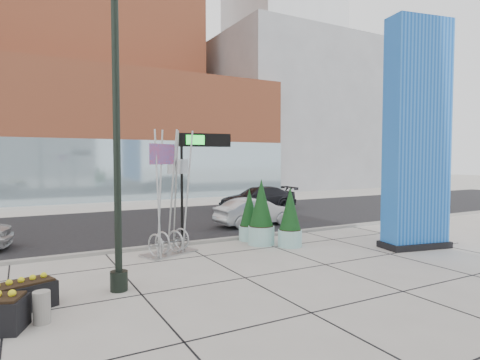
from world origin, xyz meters
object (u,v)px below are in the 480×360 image
lamp_post (117,161)px  blue_pylon (417,139)px  overhead_street_sign (200,149)px  car_silver_mid (255,212)px  public_art_sculpture (169,221)px  concrete_bollard (42,307)px

lamp_post → blue_pylon: bearing=-1.5°
overhead_street_sign → car_silver_mid: size_ratio=1.05×
public_art_sculpture → car_silver_mid: size_ratio=1.07×
blue_pylon → lamp_post: blue_pylon is taller
public_art_sculpture → overhead_street_sign: public_art_sculpture is taller
public_art_sculpture → concrete_bollard: bearing=-155.0°
lamp_post → car_silver_mid: 11.24m
concrete_bollard → car_silver_mid: size_ratio=0.16×
blue_pylon → concrete_bollard: 13.61m
public_art_sculpture → car_silver_mid: bearing=10.8°
blue_pylon → concrete_bollard: size_ratio=12.92×
blue_pylon → overhead_street_sign: 8.39m
concrete_bollard → blue_pylon: bearing=4.6°
public_art_sculpture → overhead_street_sign: size_ratio=1.01×
concrete_bollard → overhead_street_sign: 8.82m
blue_pylon → car_silver_mid: 8.60m
blue_pylon → lamp_post: 11.18m
blue_pylon → lamp_post: (-11.15, 0.29, -0.84)m
car_silver_mid → lamp_post: bearing=127.1°
blue_pylon → public_art_sculpture: 9.85m
blue_pylon → public_art_sculpture: blue_pylon is taller
blue_pylon → concrete_bollard: blue_pylon is taller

